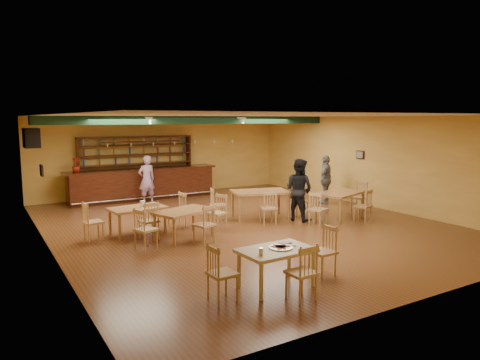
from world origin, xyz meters
TOP-DOWN VIEW (x-y plane):
  - floor at (0.00, 0.00)m, footprint 12.00×12.00m
  - ceiling_beam at (0.00, 2.80)m, footprint 10.00×0.30m
  - track_rail_left at (-1.80, 3.40)m, footprint 0.05×2.50m
  - track_rail_right at (1.40, 3.40)m, footprint 0.05×2.50m
  - ac_unit at (-4.80, 4.20)m, footprint 0.34×0.70m
  - picture_left at (-4.97, 1.00)m, footprint 0.04×0.34m
  - picture_right at (4.97, 0.50)m, footprint 0.04×0.34m
  - bar_counter at (-1.12, 5.15)m, footprint 5.50×0.85m
  - back_bar_hutch at (-1.12, 5.78)m, footprint 4.26×0.40m
  - poinsettia at (-3.42, 5.15)m, footprint 0.36×0.36m
  - dining_table_a at (-2.84, 0.48)m, footprint 1.44×0.95m
  - dining_table_b at (0.83, 0.38)m, footprint 1.84×1.39m
  - dining_table_c at (-2.02, -0.59)m, footprint 1.62×1.27m
  - dining_table_d at (2.85, -0.83)m, footprint 1.77×1.37m
  - near_table at (-1.93, -4.33)m, footprint 1.31×0.87m
  - pizza_tray at (-1.84, -4.33)m, footprint 0.42×0.42m
  - parmesan_shaker at (-2.34, -4.47)m, footprint 0.08×0.08m
  - napkin_stack at (-1.61, -4.15)m, footprint 0.23×0.19m
  - pizza_server at (-1.71, -4.29)m, footprint 0.32×0.24m
  - side_plate at (-1.43, -4.51)m, footprint 0.23×0.23m
  - patron_bar at (-1.26, 4.33)m, footprint 0.66×0.48m
  - patron_right_a at (1.63, -0.42)m, footprint 0.91×1.03m
  - patron_right_b at (4.05, 1.17)m, footprint 1.05×0.87m

SIDE VIEW (x-z plane):
  - floor at x=0.00m, z-range 0.00..0.00m
  - near_table at x=-1.93m, z-range 0.00..0.68m
  - dining_table_a at x=-2.84m, z-range 0.00..0.69m
  - dining_table_c at x=-2.02m, z-range 0.00..0.71m
  - dining_table_d at x=2.85m, z-range 0.00..0.78m
  - dining_table_b at x=0.83m, z-range 0.00..0.82m
  - bar_counter at x=-1.12m, z-range 0.00..1.13m
  - side_plate at x=-1.43m, z-range 0.68..0.70m
  - pizza_tray at x=-1.84m, z-range 0.68..0.70m
  - napkin_stack at x=-1.61m, z-range 0.68..0.71m
  - pizza_server at x=-1.71m, z-range 0.70..0.70m
  - parmesan_shaker at x=-2.34m, z-range 0.68..0.79m
  - patron_bar at x=-1.26m, z-range 0.00..1.67m
  - patron_right_b at x=4.05m, z-range 0.00..1.67m
  - patron_right_a at x=1.63m, z-range 0.00..1.79m
  - back_bar_hutch at x=-1.12m, z-range 0.00..2.28m
  - poinsettia at x=-3.42m, z-range 1.13..1.63m
  - picture_left at x=-4.97m, z-range 1.56..1.84m
  - picture_right at x=4.97m, z-range 1.56..1.84m
  - ac_unit at x=-4.80m, z-range 2.11..2.59m
  - ceiling_beam at x=0.00m, z-range 2.75..3.00m
  - track_rail_left at x=-1.80m, z-range 2.92..2.96m
  - track_rail_right at x=1.40m, z-range 2.92..2.96m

